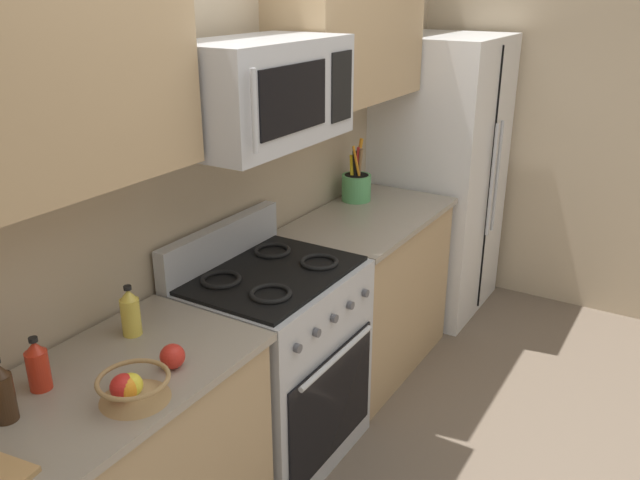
{
  "coord_description": "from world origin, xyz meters",
  "views": [
    {
      "loc": [
        -2.05,
        -0.87,
        2.07
      ],
      "look_at": [
        0.2,
        0.5,
        1.03
      ],
      "focal_mm": 36.8,
      "sensor_mm": 36.0,
      "label": 1
    }
  ],
  "objects_px": {
    "range_oven": "(274,364)",
    "fruit_basket": "(132,387)",
    "bottle_oil": "(130,312)",
    "refrigerator": "(439,177)",
    "utensil_crock": "(356,185)",
    "apple_loose": "(172,356)",
    "bottle_hot_sauce": "(38,366)",
    "microwave": "(260,92)",
    "bottle_soy": "(2,392)"
  },
  "relations": [
    {
      "from": "refrigerator",
      "to": "bottle_oil",
      "type": "distance_m",
      "value": 2.53
    },
    {
      "from": "utensil_crock",
      "to": "bottle_soy",
      "type": "bearing_deg",
      "value": -177.2
    },
    {
      "from": "microwave",
      "to": "bottle_oil",
      "type": "relative_size",
      "value": 4.07
    },
    {
      "from": "bottle_hot_sauce",
      "to": "bottle_soy",
      "type": "relative_size",
      "value": 0.89
    },
    {
      "from": "range_oven",
      "to": "fruit_basket",
      "type": "relative_size",
      "value": 4.96
    },
    {
      "from": "apple_loose",
      "to": "bottle_hot_sauce",
      "type": "distance_m",
      "value": 0.4
    },
    {
      "from": "bottle_soy",
      "to": "refrigerator",
      "type": "bearing_deg",
      "value": -1.7
    },
    {
      "from": "range_oven",
      "to": "bottle_oil",
      "type": "bearing_deg",
      "value": 168.75
    },
    {
      "from": "microwave",
      "to": "fruit_basket",
      "type": "xyz_separation_m",
      "value": [
        -0.94,
        -0.19,
        -0.72
      ]
    },
    {
      "from": "fruit_basket",
      "to": "apple_loose",
      "type": "relative_size",
      "value": 2.68
    },
    {
      "from": "refrigerator",
      "to": "apple_loose",
      "type": "bearing_deg",
      "value": -177.26
    },
    {
      "from": "bottle_hot_sauce",
      "to": "microwave",
      "type": "bearing_deg",
      "value": -5.27
    },
    {
      "from": "fruit_basket",
      "to": "bottle_oil",
      "type": "bearing_deg",
      "value": 46.6
    },
    {
      "from": "microwave",
      "to": "bottle_soy",
      "type": "height_order",
      "value": "microwave"
    },
    {
      "from": "refrigerator",
      "to": "bottle_oil",
      "type": "relative_size",
      "value": 9.43
    },
    {
      "from": "microwave",
      "to": "apple_loose",
      "type": "xyz_separation_m",
      "value": [
        -0.75,
        -0.17,
        -0.73
      ]
    },
    {
      "from": "refrigerator",
      "to": "microwave",
      "type": "bearing_deg",
      "value": 178.68
    },
    {
      "from": "apple_loose",
      "to": "bottle_oil",
      "type": "height_order",
      "value": "bottle_oil"
    },
    {
      "from": "bottle_hot_sauce",
      "to": "bottle_oil",
      "type": "xyz_separation_m",
      "value": [
        0.38,
        0.01,
        0.01
      ]
    },
    {
      "from": "refrigerator",
      "to": "microwave",
      "type": "xyz_separation_m",
      "value": [
        -1.86,
        0.04,
        0.79
      ]
    },
    {
      "from": "bottle_oil",
      "to": "bottle_soy",
      "type": "xyz_separation_m",
      "value": [
        -0.53,
        -0.06,
        0.01
      ]
    },
    {
      "from": "apple_loose",
      "to": "fruit_basket",
      "type": "bearing_deg",
      "value": -172.83
    },
    {
      "from": "range_oven",
      "to": "bottle_oil",
      "type": "relative_size",
      "value": 5.79
    },
    {
      "from": "bottle_hot_sauce",
      "to": "bottle_soy",
      "type": "height_order",
      "value": "bottle_soy"
    },
    {
      "from": "bottle_hot_sauce",
      "to": "bottle_oil",
      "type": "distance_m",
      "value": 0.38
    },
    {
      "from": "microwave",
      "to": "apple_loose",
      "type": "bearing_deg",
      "value": -167.34
    },
    {
      "from": "range_oven",
      "to": "fruit_basket",
      "type": "bearing_deg",
      "value": -169.97
    },
    {
      "from": "range_oven",
      "to": "bottle_oil",
      "type": "xyz_separation_m",
      "value": [
        -0.66,
        0.13,
        0.52
      ]
    },
    {
      "from": "range_oven",
      "to": "bottle_hot_sauce",
      "type": "bearing_deg",
      "value": 173.34
    },
    {
      "from": "range_oven",
      "to": "bottle_soy",
      "type": "height_order",
      "value": "bottle_soy"
    },
    {
      "from": "bottle_soy",
      "to": "microwave",
      "type": "bearing_deg",
      "value": -2.3
    },
    {
      "from": "refrigerator",
      "to": "utensil_crock",
      "type": "relative_size",
      "value": 5.1
    },
    {
      "from": "range_oven",
      "to": "utensil_crock",
      "type": "bearing_deg",
      "value": 9.6
    },
    {
      "from": "bottle_oil",
      "to": "bottle_soy",
      "type": "distance_m",
      "value": 0.54
    },
    {
      "from": "utensil_crock",
      "to": "bottle_oil",
      "type": "distance_m",
      "value": 1.76
    },
    {
      "from": "microwave",
      "to": "bottle_oil",
      "type": "xyz_separation_m",
      "value": [
        -0.66,
        0.11,
        -0.68
      ]
    },
    {
      "from": "fruit_basket",
      "to": "refrigerator",
      "type": "bearing_deg",
      "value": 3.05
    },
    {
      "from": "utensil_crock",
      "to": "refrigerator",
      "type": "bearing_deg",
      "value": -14.95
    },
    {
      "from": "microwave",
      "to": "apple_loose",
      "type": "distance_m",
      "value": 1.06
    },
    {
      "from": "fruit_basket",
      "to": "bottle_oil",
      "type": "relative_size",
      "value": 1.17
    },
    {
      "from": "range_oven",
      "to": "microwave",
      "type": "height_order",
      "value": "microwave"
    },
    {
      "from": "microwave",
      "to": "utensil_crock",
      "type": "xyz_separation_m",
      "value": [
        1.1,
        0.16,
        -0.68
      ]
    },
    {
      "from": "utensil_crock",
      "to": "bottle_oil",
      "type": "height_order",
      "value": "utensil_crock"
    },
    {
      "from": "refrigerator",
      "to": "fruit_basket",
      "type": "bearing_deg",
      "value": -176.95
    },
    {
      "from": "range_oven",
      "to": "bottle_hot_sauce",
      "type": "distance_m",
      "value": 1.17
    },
    {
      "from": "microwave",
      "to": "range_oven",
      "type": "bearing_deg",
      "value": -89.97
    },
    {
      "from": "apple_loose",
      "to": "bottle_hot_sauce",
      "type": "bearing_deg",
      "value": 138.36
    },
    {
      "from": "bottle_oil",
      "to": "utensil_crock",
      "type": "bearing_deg",
      "value": 1.77
    },
    {
      "from": "range_oven",
      "to": "fruit_basket",
      "type": "height_order",
      "value": "range_oven"
    },
    {
      "from": "bottle_hot_sauce",
      "to": "range_oven",
      "type": "bearing_deg",
      "value": -6.66
    }
  ]
}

